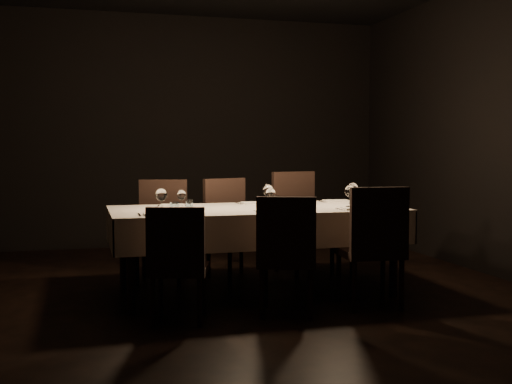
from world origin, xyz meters
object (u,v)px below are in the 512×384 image
object	(u,v)px
chair_near_right	(374,242)
chair_far_center	(231,223)
chair_far_left	(162,226)
chair_near_center	(287,250)
dining_table	(256,216)
chair_far_right	(300,217)
chair_near_left	(177,258)

from	to	relation	value
chair_near_right	chair_far_center	bearing A→B (deg)	-57.00
chair_near_right	chair_far_left	distance (m)	2.14
chair_near_center	chair_far_left	bearing A→B (deg)	-43.86
dining_table	chair_near_right	world-z (taller)	chair_near_right
chair_near_center	chair_far_center	xyz separation A→B (m)	(-0.07, 1.56, 0.03)
dining_table	chair_near_center	distance (m)	0.83
chair_near_center	chair_far_right	bearing A→B (deg)	-91.54
chair_near_left	chair_far_center	world-z (taller)	chair_far_center
chair_near_left	chair_near_center	size ratio (longest dim) A/B	0.94
dining_table	chair_near_left	xyz separation A→B (m)	(-0.81, -0.80, -0.20)
chair_near_left	chair_far_left	bearing A→B (deg)	-76.51
dining_table	chair_near_right	bearing A→B (deg)	-45.10
dining_table	chair_near_center	size ratio (longest dim) A/B	2.72
dining_table	chair_far_right	bearing A→B (deg)	50.58
chair_near_center	chair_near_right	size ratio (longest dim) A/B	0.94
chair_far_left	chair_far_center	bearing A→B (deg)	12.93
chair_far_center	chair_far_right	distance (m)	0.77
dining_table	chair_near_center	xyz separation A→B (m)	(0.02, -0.81, -0.17)
chair_near_center	chair_far_right	size ratio (longest dim) A/B	0.89
chair_near_left	chair_far_right	xyz separation A→B (m)	(1.52, 1.66, 0.08)
chair_far_left	chair_near_right	bearing A→B (deg)	-30.80
dining_table	chair_far_left	bearing A→B (deg)	133.28
chair_near_right	chair_far_left	xyz separation A→B (m)	(-1.49, 1.54, -0.00)
chair_near_left	chair_near_right	xyz separation A→B (m)	(1.57, 0.03, 0.05)
chair_far_right	dining_table	bearing A→B (deg)	-141.03
dining_table	chair_near_left	size ratio (longest dim) A/B	2.91
chair_near_right	chair_far_right	world-z (taller)	chair_far_right
chair_near_right	chair_far_right	size ratio (longest dim) A/B	0.95
chair_near_right	chair_near_left	bearing A→B (deg)	6.00
chair_near_center	chair_far_right	distance (m)	1.81
chair_near_right	chair_far_center	size ratio (longest dim) A/B	1.00
chair_near_left	chair_near_center	world-z (taller)	chair_near_center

